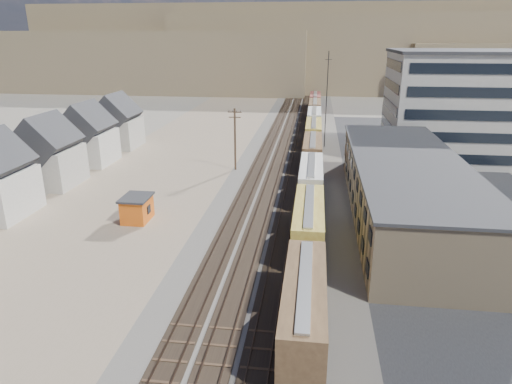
# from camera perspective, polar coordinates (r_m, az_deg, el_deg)

# --- Properties ---
(ground) EXTENTS (300.00, 300.00, 0.00)m
(ground) POSITION_cam_1_polar(r_m,az_deg,el_deg) (35.39, -0.56, -17.11)
(ground) COLOR #6B6356
(ground) RESTS_ON ground
(ballast_bed) EXTENTS (18.00, 200.00, 0.06)m
(ballast_bed) POSITION_cam_1_polar(r_m,az_deg,el_deg) (81.10, 4.34, 4.15)
(ballast_bed) COLOR #4C4742
(ballast_bed) RESTS_ON ground
(dirt_yard) EXTENTS (24.00, 180.00, 0.03)m
(dirt_yard) POSITION_cam_1_polar(r_m,az_deg,el_deg) (75.32, -11.50, 2.63)
(dirt_yard) COLOR #817159
(dirt_yard) RESTS_ON ground
(asphalt_lot) EXTENTS (26.00, 120.00, 0.04)m
(asphalt_lot) POSITION_cam_1_polar(r_m,az_deg,el_deg) (69.01, 22.14, 0.04)
(asphalt_lot) COLOR #232326
(asphalt_lot) RESTS_ON ground
(rail_tracks) EXTENTS (11.40, 200.00, 0.24)m
(rail_tracks) POSITION_cam_1_polar(r_m,az_deg,el_deg) (81.11, 3.96, 4.22)
(rail_tracks) COLOR black
(rail_tracks) RESTS_ON ground
(freight_train) EXTENTS (3.00, 119.74, 4.46)m
(freight_train) POSITION_cam_1_polar(r_m,az_deg,el_deg) (83.43, 7.14, 6.44)
(freight_train) COLOR black
(freight_train) RESTS_ON ground
(warehouse) EXTENTS (12.40, 40.40, 7.25)m
(warehouse) POSITION_cam_1_polar(r_m,az_deg,el_deg) (57.05, 18.13, 0.53)
(warehouse) COLOR tan
(warehouse) RESTS_ON ground
(office_tower) EXTENTS (22.60, 18.60, 18.45)m
(office_tower) POSITION_cam_1_polar(r_m,az_deg,el_deg) (87.37, 23.62, 9.90)
(office_tower) COLOR #9E998E
(office_tower) RESTS_ON ground
(utility_pole_north) EXTENTS (2.20, 0.32, 10.00)m
(utility_pole_north) POSITION_cam_1_polar(r_m,az_deg,el_deg) (73.06, -2.63, 6.77)
(utility_pole_north) COLOR #382619
(utility_pole_north) RESTS_ON ground
(radio_mast) EXTENTS (1.20, 0.16, 18.00)m
(radio_mast) POSITION_cam_1_polar(r_m,az_deg,el_deg) (89.07, 8.80, 11.30)
(radio_mast) COLOR black
(radio_mast) RESTS_ON ground
(townhouse_row) EXTENTS (8.15, 68.16, 10.47)m
(townhouse_row) POSITION_cam_1_polar(r_m,az_deg,el_deg) (67.51, -27.20, 2.76)
(townhouse_row) COLOR #B7B2A8
(townhouse_row) RESTS_ON ground
(hills_north) EXTENTS (265.00, 80.00, 32.00)m
(hills_north) POSITION_cam_1_polar(r_m,az_deg,el_deg) (196.34, 6.58, 17.03)
(hills_north) COLOR #6F6442
(hills_north) RESTS_ON ground
(maintenance_shed) EXTENTS (3.21, 4.15, 3.03)m
(maintenance_shed) POSITION_cam_1_polar(r_m,az_deg,el_deg) (55.40, -14.66, -1.99)
(maintenance_shed) COLOR #DA5B14
(maintenance_shed) RESTS_ON ground
(parked_car_blue) EXTENTS (4.97, 5.91, 1.50)m
(parked_car_blue) POSITION_cam_1_polar(r_m,az_deg,el_deg) (76.31, 21.83, 2.41)
(parked_car_blue) COLOR navy
(parked_car_blue) RESTS_ON ground
(parked_car_far) EXTENTS (2.65, 4.29, 1.36)m
(parked_car_far) POSITION_cam_1_polar(r_m,az_deg,el_deg) (78.45, 24.14, 2.48)
(parked_car_far) COLOR white
(parked_car_far) RESTS_ON ground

